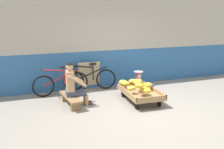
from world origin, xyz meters
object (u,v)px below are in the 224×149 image
(low_bench, at_px, (71,98))
(plastic_crate, at_px, (138,85))
(bicycle_near_left, at_px, (61,83))
(bicycle_far_left, at_px, (90,79))
(shopping_bag, at_px, (151,88))
(weighing_scale, at_px, (139,76))
(banana_cart, at_px, (140,93))
(vendor_seated, at_px, (74,84))
(sign_board, at_px, (89,75))

(low_bench, height_order, plastic_crate, plastic_crate)
(bicycle_near_left, distance_m, bicycle_far_left, 0.95)
(plastic_crate, bearing_deg, shopping_bag, -53.84)
(plastic_crate, distance_m, weighing_scale, 0.30)
(banana_cart, xyz_separation_m, shopping_bag, (0.68, 0.65, -0.12))
(vendor_seated, bearing_deg, plastic_crate, 17.15)
(vendor_seated, xyz_separation_m, shopping_bag, (2.44, 0.33, -0.45))
(banana_cart, bearing_deg, weighing_scale, 66.70)
(vendor_seated, relative_size, plastic_crate, 3.17)
(plastic_crate, xyz_separation_m, weighing_scale, (0.00, -0.00, 0.30))
(weighing_scale, xyz_separation_m, bicycle_far_left, (-1.44, 0.50, -0.10))
(weighing_scale, height_order, bicycle_near_left, bicycle_near_left)
(weighing_scale, relative_size, sign_board, 0.34)
(bicycle_near_left, xyz_separation_m, bicycle_far_left, (0.93, 0.17, 0.00))
(banana_cart, height_order, sign_board, sign_board)
(low_bench, distance_m, bicycle_far_left, 1.45)
(sign_board, relative_size, shopping_bag, 3.69)
(banana_cart, distance_m, weighing_scale, 1.11)
(weighing_scale, relative_size, bicycle_far_left, 0.18)
(vendor_seated, height_order, bicycle_near_left, vendor_seated)
(low_bench, xyz_separation_m, bicycle_near_left, (-0.09, 1.00, 0.15))
(banana_cart, relative_size, low_bench, 1.31)
(vendor_seated, distance_m, sign_board, 1.52)
(bicycle_far_left, bearing_deg, weighing_scale, -19.05)
(sign_board, distance_m, shopping_bag, 1.99)
(plastic_crate, height_order, bicycle_far_left, bicycle_far_left)
(bicycle_near_left, distance_m, sign_board, 0.98)
(vendor_seated, relative_size, sign_board, 1.29)
(sign_board, bearing_deg, vendor_seated, -119.73)
(low_bench, bearing_deg, plastic_crate, 16.44)
(low_bench, relative_size, shopping_bag, 4.70)
(weighing_scale, bearing_deg, banana_cart, -113.30)
(bicycle_near_left, bearing_deg, plastic_crate, -7.90)
(sign_board, height_order, shopping_bag, sign_board)
(low_bench, height_order, bicycle_near_left, bicycle_near_left)
(banana_cart, distance_m, plastic_crate, 1.09)
(low_bench, distance_m, shopping_bag, 2.55)
(low_bench, bearing_deg, weighing_scale, 16.41)
(weighing_scale, bearing_deg, vendor_seated, -162.88)
(plastic_crate, bearing_deg, banana_cart, -113.28)
(plastic_crate, xyz_separation_m, sign_board, (-1.44, 0.64, 0.29))
(bicycle_far_left, bearing_deg, plastic_crate, -19.01)
(bicycle_far_left, distance_m, shopping_bag, 1.91)
(shopping_bag, bearing_deg, weighing_scale, 126.25)
(bicycle_far_left, xyz_separation_m, shopping_bag, (1.69, -0.84, -0.23))
(weighing_scale, bearing_deg, shopping_bag, -53.75)
(bicycle_near_left, bearing_deg, low_bench, -84.82)
(weighing_scale, distance_m, shopping_bag, 0.54)
(vendor_seated, height_order, bicycle_far_left, vendor_seated)
(vendor_seated, distance_m, plastic_crate, 2.33)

